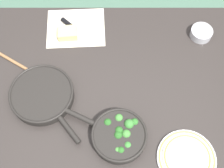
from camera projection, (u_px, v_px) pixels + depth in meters
The scene contains 10 objects.
ground_plane at pixel (112, 134), 2.14m from camera, with size 14.00×14.00×0.00m, color #476B56.
dining_table_red at pixel (112, 93), 1.55m from camera, with size 1.25×0.95×0.74m.
skillet_broccoli at pixel (119, 135), 1.34m from camera, with size 0.36×0.25×0.07m.
skillet_eggs at pixel (42, 95), 1.43m from camera, with size 0.34×0.39×0.05m.
wooden_spoon at pixel (29, 71), 1.51m from camera, with size 0.31×0.21×0.02m.
parchment_sheet at pixel (76, 28), 1.63m from camera, with size 0.31×0.26×0.00m.
grater_knife at pixel (73, 28), 1.62m from camera, with size 0.19×0.17×0.02m.
cheese_block at pixel (68, 33), 1.59m from camera, with size 0.10×0.08×0.04m.
dinner_plate_stack at pixel (187, 158), 1.31m from camera, with size 0.25×0.25×0.03m.
prep_bowl_steel at pixel (201, 33), 1.59m from camera, with size 0.11×0.11×0.04m.
Camera 1 is at (0.00, -0.66, 2.06)m, focal length 50.00 mm.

